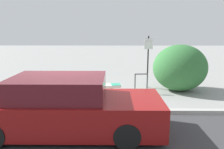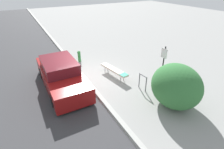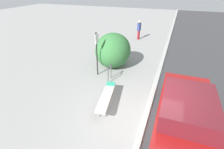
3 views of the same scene
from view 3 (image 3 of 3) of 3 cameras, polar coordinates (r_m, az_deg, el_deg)
name	(u,v)px [view 3 (image 3 of 3)]	position (r m, az deg, el deg)	size (l,w,h in m)	color
ground_plane	(143,124)	(6.50, 10.24, -15.69)	(60.00, 60.00, 0.00)	gray
curb	(144,123)	(6.46, 10.29, -15.27)	(60.00, 0.20, 0.13)	#A8A8A3
bench	(107,96)	(7.01, -1.80, -6.99)	(2.13, 0.73, 0.49)	gray
bike_rack	(110,72)	(8.66, -0.80, 0.94)	(0.55, 0.09, 0.83)	#515156
sign_post	(97,50)	(8.93, -4.96, 7.89)	(0.36, 0.08, 2.30)	black
shrub_hedge	(113,50)	(10.05, 0.32, 7.88)	(2.26, 1.99, 1.97)	#337038
pedestrian	(139,29)	(15.52, 8.79, 14.37)	(0.39, 0.26, 1.61)	maroon
parked_car_near	(185,116)	(6.20, 22.87, -12.35)	(4.72, 1.78, 1.44)	black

